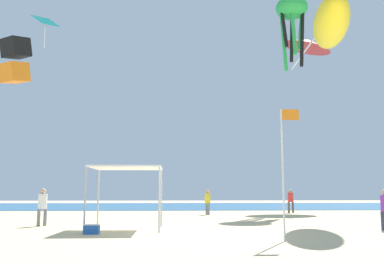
# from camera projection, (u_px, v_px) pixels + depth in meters

# --- Properties ---
(ground) EXTENTS (110.00, 110.00, 0.10)m
(ground) POSITION_uv_depth(u_px,v_px,m) (195.00, 236.00, 15.22)
(ground) COLOR #D1BA8C
(ocean_strip) EXTENTS (110.00, 21.32, 0.03)m
(ocean_strip) POSITION_uv_depth(u_px,v_px,m) (180.00, 206.00, 44.14)
(ocean_strip) COLOR #28608C
(ocean_strip) RESTS_ON ground
(canopy_tent) EXTENTS (2.85, 2.90, 2.53)m
(canopy_tent) POSITION_uv_depth(u_px,v_px,m) (127.00, 170.00, 17.43)
(canopy_tent) COLOR #B2B2B7
(canopy_tent) RESTS_ON ground
(person_near_tent) EXTENTS (0.45, 0.40, 1.69)m
(person_near_tent) POSITION_uv_depth(u_px,v_px,m) (291.00, 199.00, 30.57)
(person_near_tent) COLOR brown
(person_near_tent) RESTS_ON ground
(person_leftmost) EXTENTS (0.39, 0.42, 1.64)m
(person_leftmost) POSITION_uv_depth(u_px,v_px,m) (208.00, 200.00, 27.97)
(person_leftmost) COLOR slate
(person_leftmost) RESTS_ON ground
(person_central) EXTENTS (0.40, 0.40, 1.67)m
(person_central) POSITION_uv_depth(u_px,v_px,m) (43.00, 204.00, 18.94)
(person_central) COLOR slate
(person_central) RESTS_ON ground
(banner_flag) EXTENTS (0.61, 0.06, 4.16)m
(banner_flag) POSITION_uv_depth(u_px,v_px,m) (284.00, 162.00, 13.41)
(banner_flag) COLOR silver
(banner_flag) RESTS_ON ground
(cooler_box) EXTENTS (0.57, 0.37, 0.35)m
(cooler_box) POSITION_uv_depth(u_px,v_px,m) (92.00, 229.00, 15.30)
(cooler_box) COLOR blue
(cooler_box) RESTS_ON ground
(kite_inflatable_yellow) EXTENTS (3.61, 6.77, 2.32)m
(kite_inflatable_yellow) POSITION_uv_depth(u_px,v_px,m) (331.00, 23.00, 23.47)
(kite_inflatable_yellow) COLOR yellow
(kite_delta_red) EXTENTS (5.98, 5.97, 3.78)m
(kite_delta_red) POSITION_uv_depth(u_px,v_px,m) (307.00, 44.00, 38.69)
(kite_delta_red) COLOR red
(kite_diamond_teal) EXTENTS (2.18, 2.22, 2.71)m
(kite_diamond_teal) POSITION_uv_depth(u_px,v_px,m) (45.00, 23.00, 37.01)
(kite_diamond_teal) COLOR teal
(kite_box_black) EXTENTS (1.78, 1.82, 2.76)m
(kite_box_black) POSITION_uv_depth(u_px,v_px,m) (15.00, 60.00, 24.16)
(kite_box_black) COLOR black
(kite_octopus_green) EXTENTS (3.24, 3.24, 5.99)m
(kite_octopus_green) POSITION_uv_depth(u_px,v_px,m) (292.00, 12.00, 33.98)
(kite_octopus_green) COLOR green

